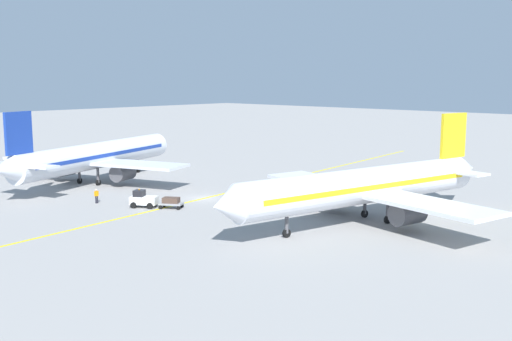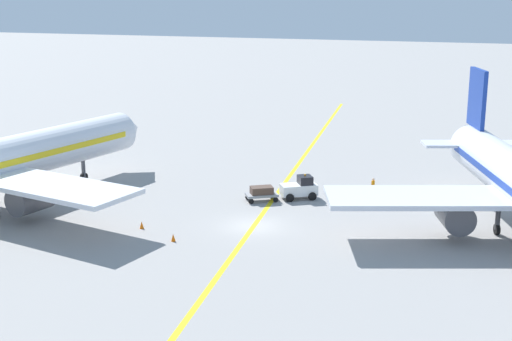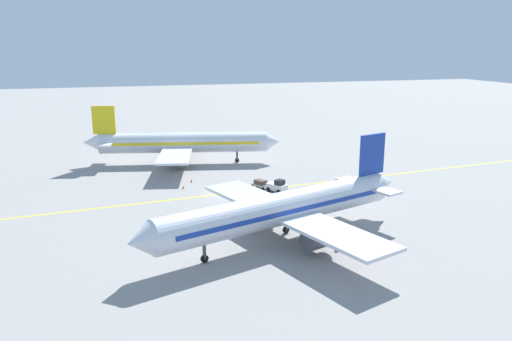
# 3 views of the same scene
# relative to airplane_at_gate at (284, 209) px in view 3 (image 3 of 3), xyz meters

# --- Properties ---
(ground_plane) EXTENTS (400.00, 400.00, 0.00)m
(ground_plane) POSITION_rel_airplane_at_gate_xyz_m (19.20, 2.84, -3.71)
(ground_plane) COLOR gray
(apron_yellow_centreline) EXTENTS (12.68, 119.41, 0.01)m
(apron_yellow_centreline) POSITION_rel_airplane_at_gate_xyz_m (19.20, 2.84, -3.71)
(apron_yellow_centreline) COLOR yellow
(apron_yellow_centreline) RESTS_ON ground
(airplane_at_gate) EXTENTS (28.19, 34.56, 10.60)m
(airplane_at_gate) POSITION_rel_airplane_at_gate_xyz_m (0.00, 0.00, 0.00)
(airplane_at_gate) COLOR silver
(airplane_at_gate) RESTS_ON ground
(airplane_adjacent_stand) EXTENTS (28.47, 35.28, 10.60)m
(airplane_adjacent_stand) POSITION_rel_airplane_at_gate_xyz_m (40.28, 5.57, 0.00)
(airplane_adjacent_stand) COLOR silver
(airplane_adjacent_stand) RESTS_ON ground
(baggage_tug_white) EXTENTS (3.34, 2.88, 2.11)m
(baggage_tug_white) POSITION_rel_airplane_at_gate_xyz_m (17.88, -5.24, -2.81)
(baggage_tug_white) COLOR white
(baggage_tug_white) RESTS_ON ground
(baggage_cart_trailing) EXTENTS (2.95, 2.56, 1.24)m
(baggage_cart_trailing) POSITION_rel_airplane_at_gate_xyz_m (20.68, -3.50, -2.95)
(baggage_cart_trailing) COLOR gray
(baggage_cart_trailing) RESTS_ON ground
(ground_crew_worker) EXTENTS (0.23, 0.58, 1.68)m
(ground_crew_worker) POSITION_rel_airplane_at_gate_xyz_m (12.11, -7.63, -2.80)
(ground_crew_worker) COLOR #23232D
(ground_crew_worker) RESTS_ON ground
(traffic_cone_near_nose) EXTENTS (0.32, 0.32, 0.55)m
(traffic_cone_near_nose) POSITION_rel_airplane_at_gate_xyz_m (23.47, 7.80, -3.43)
(traffic_cone_near_nose) COLOR orange
(traffic_cone_near_nose) RESTS_ON ground
(traffic_cone_mid_apron) EXTENTS (0.32, 0.32, 0.55)m
(traffic_cone_mid_apron) POSITION_rel_airplane_at_gate_xyz_m (26.85, 6.04, -3.43)
(traffic_cone_mid_apron) COLOR orange
(traffic_cone_mid_apron) RESTS_ON ground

